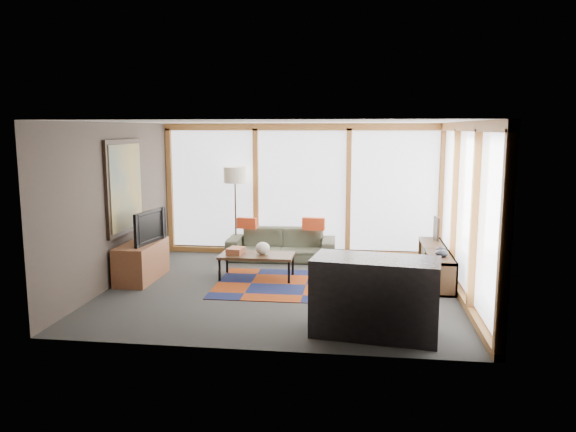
# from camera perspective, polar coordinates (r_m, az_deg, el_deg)

# --- Properties ---
(ground) EXTENTS (5.50, 5.50, 0.00)m
(ground) POSITION_cam_1_polar(r_m,az_deg,el_deg) (8.93, -0.34, -7.39)
(ground) COLOR #2B2B29
(ground) RESTS_ON ground
(room_envelope) EXTENTS (5.52, 5.02, 2.62)m
(room_envelope) POSITION_cam_1_polar(r_m,az_deg,el_deg) (9.12, 3.22, 2.83)
(room_envelope) COLOR #3D352D
(room_envelope) RESTS_ON ground
(rug) EXTENTS (2.93, 1.91, 0.01)m
(rug) POSITION_cam_1_polar(r_m,az_deg,el_deg) (9.10, 1.84, -7.03)
(rug) COLOR maroon
(rug) RESTS_ON ground
(sofa) EXTENTS (2.07, 0.86, 0.60)m
(sofa) POSITION_cam_1_polar(r_m,az_deg,el_deg) (10.77, -0.68, -2.90)
(sofa) COLOR #343928
(sofa) RESTS_ON ground
(pillow_left) EXTENTS (0.39, 0.17, 0.21)m
(pillow_left) POSITION_cam_1_polar(r_m,az_deg,el_deg) (10.78, -4.20, -0.74)
(pillow_left) COLOR #B93A19
(pillow_left) RESTS_ON sofa
(pillow_right) EXTENTS (0.44, 0.17, 0.23)m
(pillow_right) POSITION_cam_1_polar(r_m,az_deg,el_deg) (10.61, 2.61, -0.81)
(pillow_right) COLOR #B93A19
(pillow_right) RESTS_ON sofa
(floor_lamp) EXTENTS (0.44, 0.44, 1.76)m
(floor_lamp) POSITION_cam_1_polar(r_m,az_deg,el_deg) (11.09, -5.35, 0.45)
(floor_lamp) COLOR #2D2117
(floor_lamp) RESTS_ON ground
(coffee_table) EXTENTS (1.24, 0.62, 0.41)m
(coffee_table) POSITION_cam_1_polar(r_m,az_deg,el_deg) (9.49, -3.18, -5.13)
(coffee_table) COLOR black
(coffee_table) RESTS_ON ground
(book_stack) EXTENTS (0.29, 0.34, 0.10)m
(book_stack) POSITION_cam_1_polar(r_m,az_deg,el_deg) (9.50, -5.32, -3.53)
(book_stack) COLOR #995234
(book_stack) RESTS_ON coffee_table
(vase) EXTENTS (0.27, 0.27, 0.21)m
(vase) POSITION_cam_1_polar(r_m,az_deg,el_deg) (9.42, -2.60, -3.29)
(vase) COLOR beige
(vase) RESTS_ON coffee_table
(bookshelf) EXTENTS (0.38, 2.09, 0.52)m
(bookshelf) POSITION_cam_1_polar(r_m,az_deg,el_deg) (9.72, 14.79, -4.74)
(bookshelf) COLOR black
(bookshelf) RESTS_ON ground
(bowl_a) EXTENTS (0.24, 0.24, 0.11)m
(bowl_a) POSITION_cam_1_polar(r_m,az_deg,el_deg) (9.09, 15.36, -3.66)
(bowl_a) COLOR black
(bowl_a) RESTS_ON bookshelf
(bowl_b) EXTENTS (0.20, 0.20, 0.08)m
(bowl_b) POSITION_cam_1_polar(r_m,az_deg,el_deg) (9.44, 15.32, -3.29)
(bowl_b) COLOR black
(bowl_b) RESTS_ON bookshelf
(shelf_picture) EXTENTS (0.07, 0.32, 0.41)m
(shelf_picture) POSITION_cam_1_polar(r_m,az_deg,el_deg) (10.39, 14.83, -1.24)
(shelf_picture) COLOR black
(shelf_picture) RESTS_ON bookshelf
(tv_console) EXTENTS (0.52, 1.25, 0.62)m
(tv_console) POSITION_cam_1_polar(r_m,az_deg,el_deg) (9.69, -14.64, -4.47)
(tv_console) COLOR brown
(tv_console) RESTS_ON ground
(television) EXTENTS (0.27, 0.96, 0.55)m
(television) POSITION_cam_1_polar(r_m,az_deg,el_deg) (9.58, -14.30, -1.04)
(television) COLOR black
(television) RESTS_ON tv_console
(bar_counter) EXTENTS (1.60, 0.91, 0.96)m
(bar_counter) POSITION_cam_1_polar(r_m,az_deg,el_deg) (6.97, 8.84, -8.11)
(bar_counter) COLOR black
(bar_counter) RESTS_ON ground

